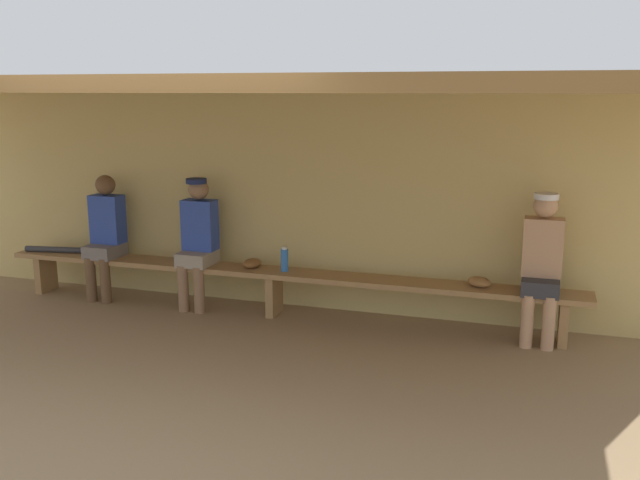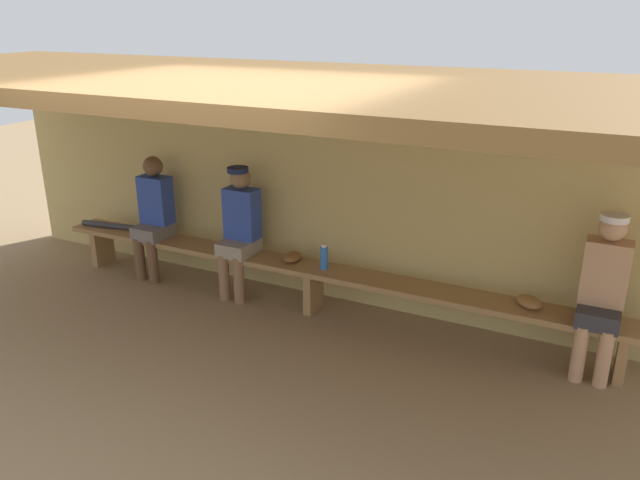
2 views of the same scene
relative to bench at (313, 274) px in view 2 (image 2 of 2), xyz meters
name	(u,v)px [view 2 (image 2 of 2)]	position (x,y,z in m)	size (l,w,h in m)	color
ground_plane	(223,389)	(0.00, -1.55, -0.39)	(24.00, 24.00, 0.00)	#937754
back_wall	(334,191)	(0.00, 0.45, 0.71)	(8.00, 0.20, 2.20)	tan
dugout_roof	(261,84)	(0.00, -0.85, 1.87)	(8.00, 2.80, 0.12)	brown
bench	(313,274)	(0.00, 0.00, 0.00)	(6.00, 0.36, 0.46)	#9E7547
player_shirtless_tan	(603,288)	(2.53, 0.00, 0.36)	(0.34, 0.42, 1.34)	#333338
player_middle	(239,226)	(-0.83, 0.00, 0.36)	(0.34, 0.42, 1.34)	gray
player_near_post	(154,213)	(-1.94, 0.00, 0.34)	(0.34, 0.42, 1.34)	slate
water_bottle_clear	(324,257)	(0.11, 0.00, 0.19)	(0.07, 0.07, 0.25)	blue
baseball_glove_worn	(292,257)	(-0.25, 0.04, 0.12)	(0.24, 0.17, 0.09)	brown
baseball_glove_tan	(529,302)	(2.00, 0.03, 0.12)	(0.24, 0.17, 0.09)	olive
baseball_bat	(116,226)	(-2.51, 0.00, 0.11)	(0.07, 0.07, 0.85)	#333338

